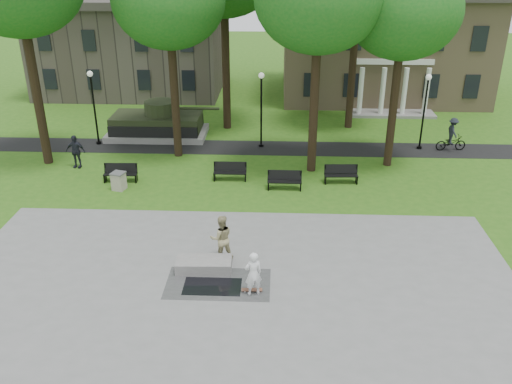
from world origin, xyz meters
TOP-DOWN VIEW (x-y plane):
  - ground at (0.00, 0.00)m, footprint 120.00×120.00m
  - plaza at (0.00, -5.00)m, footprint 22.00×16.00m
  - footpath at (0.00, 12.00)m, footprint 44.00×2.60m
  - building_right at (10.00, 26.00)m, footprint 17.00×12.00m
  - building_left at (-11.00, 26.50)m, footprint 15.00×10.00m
  - tree_1 at (-4.50, 10.50)m, footprint 6.20×6.20m
  - tree_3 at (8.00, 9.50)m, footprint 6.00×6.00m
  - lamp_left at (-10.00, 12.30)m, footprint 0.36×0.36m
  - lamp_mid at (0.50, 12.30)m, footprint 0.36×0.36m
  - lamp_right at (10.50, 12.30)m, footprint 0.36×0.36m
  - tank_monument at (-6.46, 14.00)m, footprint 7.45×3.40m
  - puddle at (-0.83, -3.23)m, footprint 2.20×1.20m
  - concrete_block at (-1.29, -2.06)m, footprint 2.24×1.08m
  - skateboard at (0.69, -3.45)m, footprint 0.79×0.23m
  - skateboarder at (0.76, -3.62)m, footprint 0.76×0.62m
  - friend_watching at (-0.66, -1.22)m, footprint 1.12×0.98m
  - pedestrian_walker at (-10.03, 8.36)m, footprint 1.18×0.59m
  - cyclist at (12.36, 12.10)m, footprint 1.95×1.13m
  - park_bench_0 at (-6.94, 6.49)m, footprint 1.81×0.58m
  - park_bench_1 at (-1.02, 6.94)m, footprint 1.80×0.53m
  - park_bench_2 at (1.96, 5.86)m, footprint 1.80×0.54m
  - park_bench_3 at (5.01, 6.81)m, footprint 1.82×0.61m
  - trash_bin at (-6.76, 5.41)m, footprint 0.81×0.81m

SIDE VIEW (x-z plane):
  - ground at x=0.00m, z-range 0.00..0.00m
  - footpath at x=0.00m, z-range 0.00..0.01m
  - plaza at x=0.00m, z-range 0.00..0.02m
  - puddle at x=-0.83m, z-range 0.02..0.02m
  - skateboard at x=0.69m, z-range 0.02..0.09m
  - concrete_block at x=-1.29m, z-range 0.02..0.47m
  - trash_bin at x=-6.76m, z-range 0.01..0.97m
  - park_bench_0 at x=-6.94m, z-range 0.02..1.02m
  - park_bench_1 at x=-1.02m, z-range 0.02..1.02m
  - park_bench_2 at x=1.96m, z-range 0.02..1.02m
  - park_bench_3 at x=5.01m, z-range 0.02..1.02m
  - tank_monument at x=-6.46m, z-range -0.34..2.06m
  - cyclist at x=12.36m, z-range -0.19..1.91m
  - skateboarder at x=0.76m, z-range 0.02..1.80m
  - pedestrian_walker at x=-10.03m, z-range 0.00..1.95m
  - friend_watching at x=-0.66m, z-range 0.02..1.99m
  - lamp_left at x=-10.00m, z-range 0.43..5.16m
  - lamp_mid at x=0.50m, z-range 0.43..5.16m
  - lamp_right at x=10.50m, z-range 0.43..5.16m
  - building_left at x=-11.00m, z-range 0.00..7.20m
  - building_right at x=10.00m, z-range 0.04..8.64m
  - tree_3 at x=8.00m, z-range 3.00..14.19m
  - tree_1 at x=-4.50m, z-range 3.14..14.77m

